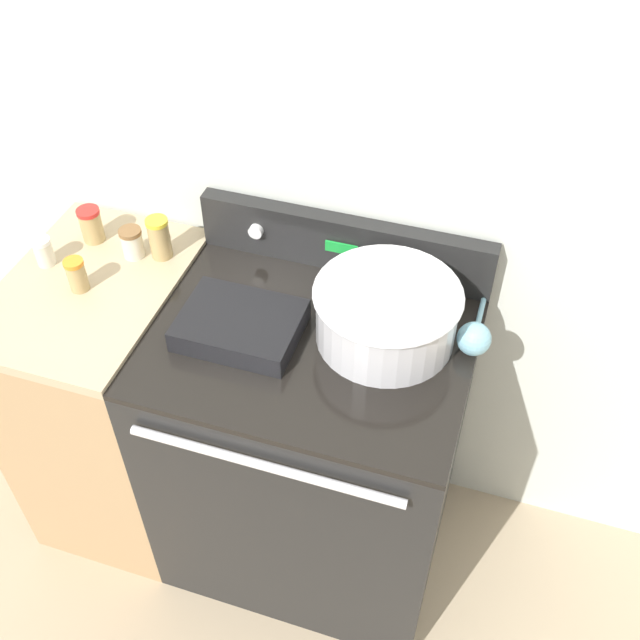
{
  "coord_description": "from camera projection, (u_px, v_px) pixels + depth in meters",
  "views": [
    {
      "loc": [
        0.42,
        -0.91,
        2.3
      ],
      "look_at": [
        0.02,
        0.34,
        1.01
      ],
      "focal_mm": 42.0,
      "sensor_mm": 36.0,
      "label": 1
    }
  ],
  "objects": [
    {
      "name": "stove_range",
      "position": [
        312.0,
        450.0,
        2.22
      ],
      "size": [
        0.82,
        0.68,
        0.95
      ],
      "color": "black",
      "rests_on": "ground_plane"
    },
    {
      "name": "control_panel",
      "position": [
        345.0,
        244.0,
        2.03
      ],
      "size": [
        0.82,
        0.07,
        0.16
      ],
      "color": "black",
      "rests_on": "stove_range"
    },
    {
      "name": "side_counter",
      "position": [
        120.0,
        398.0,
        2.35
      ],
      "size": [
        0.46,
        0.65,
        0.96
      ],
      "color": "tan",
      "rests_on": "ground_plane"
    },
    {
      "name": "spice_jar_yellow_cap",
      "position": [
        159.0,
        238.0,
        2.06
      ],
      "size": [
        0.06,
        0.06,
        0.12
      ],
      "color": "tan",
      "rests_on": "side_counter"
    },
    {
      "name": "ground_plane",
      "position": [
        281.0,
        621.0,
        2.33
      ],
      "size": [
        12.0,
        12.0,
        0.0
      ],
      "primitive_type": "plane",
      "color": "tan"
    },
    {
      "name": "spice_jar_brown_cap",
      "position": [
        132.0,
        243.0,
        2.07
      ],
      "size": [
        0.06,
        0.06,
        0.09
      ],
      "color": "beige",
      "rests_on": "side_counter"
    },
    {
      "name": "ladle",
      "position": [
        474.0,
        337.0,
        1.83
      ],
      "size": [
        0.08,
        0.28,
        0.08
      ],
      "color": "#7AB2C6",
      "rests_on": "stove_range"
    },
    {
      "name": "kitchen_wall",
      "position": [
        353.0,
        161.0,
        1.91
      ],
      "size": [
        8.0,
        0.05,
        2.5
      ],
      "color": "silver",
      "rests_on": "ground_plane"
    },
    {
      "name": "mixing_bowl",
      "position": [
        387.0,
        312.0,
        1.83
      ],
      "size": [
        0.37,
        0.37,
        0.15
      ],
      "color": "silver",
      "rests_on": "stove_range"
    },
    {
      "name": "spice_jar_red_cap",
      "position": [
        91.0,
        225.0,
        2.12
      ],
      "size": [
        0.06,
        0.06,
        0.1
      ],
      "color": "tan",
      "rests_on": "side_counter"
    },
    {
      "name": "casserole_dish",
      "position": [
        240.0,
        324.0,
        1.88
      ],
      "size": [
        0.3,
        0.23,
        0.06
      ],
      "color": "black",
      "rests_on": "stove_range"
    },
    {
      "name": "spice_jar_orange_cap",
      "position": [
        77.0,
        275.0,
        1.97
      ],
      "size": [
        0.05,
        0.05,
        0.1
      ],
      "color": "tan",
      "rests_on": "side_counter"
    },
    {
      "name": "spice_jar_white_cap",
      "position": [
        44.0,
        251.0,
        2.05
      ],
      "size": [
        0.05,
        0.05,
        0.08
      ],
      "color": "beige",
      "rests_on": "side_counter"
    }
  ]
}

